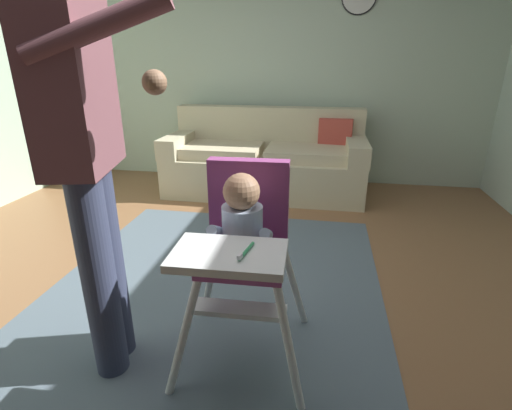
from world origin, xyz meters
The scene contains 6 objects.
ground centered at (0.00, 0.00, -0.05)m, with size 6.38×6.41×0.10m, color #8C5F3D.
wall_far centered at (0.00, 2.43, 1.33)m, with size 5.58×0.06×2.66m, color #B5C9B4.
area_rug centered at (0.04, -0.03, 0.00)m, with size 2.02×2.37×0.01m, color slate.
couch centered at (0.06, 1.91, 0.33)m, with size 2.04×0.86×0.86m.
high_chair centered at (0.33, -0.53, 0.63)m, with size 0.63×0.74×0.93m.
adult_standing centered at (-0.26, -0.67, 0.99)m, with size 0.59×0.50×1.75m.
Camera 1 is at (0.63, -1.97, 1.32)m, focal length 26.66 mm.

